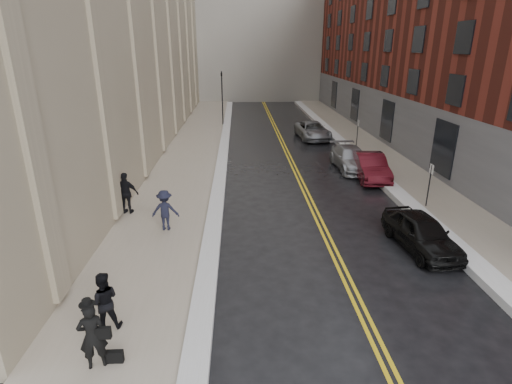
{
  "coord_description": "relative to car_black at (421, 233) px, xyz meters",
  "views": [
    {
      "loc": [
        -1.06,
        -9.44,
        7.35
      ],
      "look_at": [
        -0.37,
        6.34,
        1.6
      ],
      "focal_mm": 28.0,
      "sensor_mm": 36.0,
      "label": 1
    }
  ],
  "objects": [
    {
      "name": "sidewalk_right",
      "position": [
        3.15,
        11.96,
        -0.61
      ],
      "size": [
        3.0,
        64.0,
        0.15
      ],
      "primitive_type": "cube",
      "color": "gray",
      "rests_on": "ground"
    },
    {
      "name": "pedestrian_b",
      "position": [
        -10.0,
        1.89,
        0.32
      ],
      "size": [
        1.12,
        0.66,
        1.72
      ],
      "primitive_type": "imported",
      "rotation": [
        0.0,
        0.0,
        3.13
      ],
      "color": "black",
      "rests_on": "sidewalk_left"
    },
    {
      "name": "lane_stripe_a",
      "position": [
        -3.47,
        11.96,
        -0.68
      ],
      "size": [
        0.12,
        64.0,
        0.01
      ],
      "primitive_type": "cube",
      "color": "gold",
      "rests_on": "ground"
    },
    {
      "name": "lane_stripe_b",
      "position": [
        -3.23,
        11.96,
        -0.68
      ],
      "size": [
        0.12,
        64.0,
        0.01
      ],
      "primitive_type": "cube",
      "color": "gold",
      "rests_on": "ground"
    },
    {
      "name": "parking_sign_near",
      "position": [
        2.05,
        3.96,
        0.67
      ],
      "size": [
        0.06,
        0.35,
        2.23
      ],
      "color": "black",
      "rests_on": "ground"
    },
    {
      "name": "car_silver_near",
      "position": [
        0.19,
        10.79,
        0.0
      ],
      "size": [
        2.06,
        4.8,
        1.38
      ],
      "primitive_type": "imported",
      "rotation": [
        0.0,
        0.0,
        0.03
      ],
      "color": "#96989D",
      "rests_on": "ground"
    },
    {
      "name": "building_right",
      "position": [
        11.65,
        18.96,
        8.31
      ],
      "size": [
        14.0,
        50.0,
        18.0
      ],
      "primitive_type": "cube",
      "color": "maroon",
      "rests_on": "ground"
    },
    {
      "name": "car_black",
      "position": [
        0.0,
        0.0,
        0.0
      ],
      "size": [
        2.07,
        4.2,
        1.38
      ],
      "primitive_type": "imported",
      "rotation": [
        0.0,
        0.0,
        0.11
      ],
      "color": "black",
      "rests_on": "ground"
    },
    {
      "name": "snow_ridge_left",
      "position": [
        -8.05,
        11.96,
        -0.56
      ],
      "size": [
        0.7,
        60.8,
        0.26
      ],
      "primitive_type": "cube",
      "color": "silver",
      "rests_on": "ground"
    },
    {
      "name": "car_silver_far",
      "position": [
        -0.65,
        19.79,
        0.02
      ],
      "size": [
        2.69,
        5.24,
        1.41
      ],
      "primitive_type": "imported",
      "rotation": [
        0.0,
        0.0,
        0.07
      ],
      "color": "gray",
      "rests_on": "ground"
    },
    {
      "name": "ground",
      "position": [
        -5.85,
        -4.04,
        -0.69
      ],
      "size": [
        160.0,
        160.0,
        0.0
      ],
      "primitive_type": "plane",
      "color": "black",
      "rests_on": "ground"
    },
    {
      "name": "sidewalk_left",
      "position": [
        -10.35,
        11.96,
        -0.61
      ],
      "size": [
        4.0,
        64.0,
        0.15
      ],
      "primitive_type": "cube",
      "color": "gray",
      "rests_on": "ground"
    },
    {
      "name": "pedestrian_a",
      "position": [
        -10.58,
        -4.33,
        0.3
      ],
      "size": [
        0.95,
        0.82,
        1.67
      ],
      "primitive_type": "imported",
      "rotation": [
        0.0,
        0.0,
        3.4
      ],
      "color": "black",
      "rests_on": "sidewalk_left"
    },
    {
      "name": "car_maroon",
      "position": [
        0.79,
        8.72,
        0.05
      ],
      "size": [
        1.91,
        4.61,
        1.48
      ],
      "primitive_type": "imported",
      "rotation": [
        0.0,
        0.0,
        -0.08
      ],
      "color": "#4C0D16",
      "rests_on": "ground"
    },
    {
      "name": "parking_sign_far",
      "position": [
        2.05,
        15.96,
        0.67
      ],
      "size": [
        0.06,
        0.35,
        2.23
      ],
      "color": "black",
      "rests_on": "ground"
    },
    {
      "name": "pedestrian_c",
      "position": [
        -12.05,
        3.72,
        0.43
      ],
      "size": [
        1.19,
        0.64,
        1.93
      ],
      "primitive_type": "imported",
      "rotation": [
        0.0,
        0.0,
        2.99
      ],
      "color": "black",
      "rests_on": "sidewalk_left"
    },
    {
      "name": "snow_ridge_right",
      "position": [
        1.3,
        11.96,
        -0.54
      ],
      "size": [
        0.85,
        60.8,
        0.3
      ],
      "primitive_type": "cube",
      "color": "silver",
      "rests_on": "ground"
    },
    {
      "name": "pedestrian_main",
      "position": [
        -10.4,
        -5.74,
        0.33
      ],
      "size": [
        0.73,
        0.59,
        1.74
      ],
      "primitive_type": "imported",
      "rotation": [
        0.0,
        0.0,
        3.45
      ],
      "color": "black",
      "rests_on": "sidewalk_left"
    },
    {
      "name": "traffic_signal",
      "position": [
        -8.45,
        25.96,
        2.4
      ],
      "size": [
        0.18,
        0.15,
        5.2
      ],
      "color": "black",
      "rests_on": "ground"
    }
  ]
}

